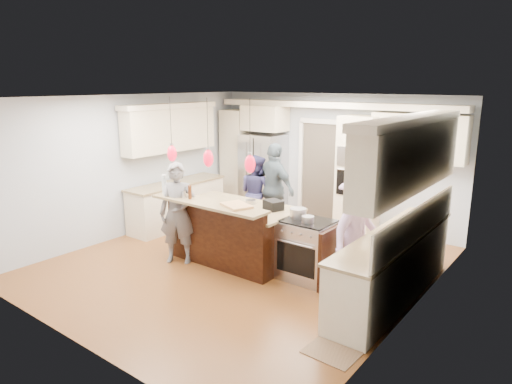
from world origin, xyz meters
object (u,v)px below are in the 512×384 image
(kitchen_island, at_px, (234,232))
(island_range, at_px, (309,250))
(person_bar_end, at_px, (178,213))
(refrigerator, at_px, (263,174))
(person_far_left, at_px, (256,193))

(kitchen_island, relative_size, island_range, 2.28)
(kitchen_island, height_order, person_bar_end, person_bar_end)
(refrigerator, bearing_deg, person_far_left, -59.54)
(refrigerator, distance_m, kitchen_island, 2.91)
(kitchen_island, xyz_separation_m, island_range, (1.41, 0.08, -0.03))
(kitchen_island, height_order, island_range, kitchen_island)
(person_bar_end, height_order, person_far_left, person_bar_end)
(kitchen_island, bearing_deg, person_bar_end, -135.36)
(refrigerator, xyz_separation_m, island_range, (2.71, -2.49, -0.44))
(person_bar_end, bearing_deg, refrigerator, 70.25)
(refrigerator, distance_m, person_far_left, 1.25)
(person_bar_end, distance_m, person_far_left, 2.15)
(island_range, bearing_deg, kitchen_island, -176.91)
(refrigerator, bearing_deg, person_bar_end, -78.56)
(refrigerator, distance_m, island_range, 3.71)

